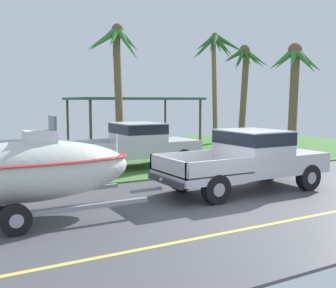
{
  "coord_description": "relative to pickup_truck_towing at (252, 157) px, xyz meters",
  "views": [
    {
      "loc": [
        -6.4,
        -8.44,
        2.74
      ],
      "look_at": [
        -0.85,
        1.52,
        1.53
      ],
      "focal_mm": 43.79,
      "sensor_mm": 36.0,
      "label": 1
    }
  ],
  "objects": [
    {
      "name": "ground",
      "position": [
        -1.9,
        7.21,
        -1.04
      ],
      "size": [
        36.0,
        22.0,
        0.11
      ],
      "color": "#4C4C51"
    },
    {
      "name": "parked_sedan_near",
      "position": [
        -6.26,
        4.71,
        -0.36
      ],
      "size": [
        4.68,
        1.84,
        1.38
      ],
      "color": "beige",
      "rests_on": "ground"
    },
    {
      "name": "palm_tree_near_left",
      "position": [
        -0.56,
        9.55,
        4.0
      ],
      "size": [
        2.85,
        3.01,
        6.51
      ],
      "color": "brown",
      "rests_on": "ground"
    },
    {
      "name": "pickup_truck_towing",
      "position": [
        0.0,
        0.0,
        0.0
      ],
      "size": [
        5.51,
        2.1,
        1.85
      ],
      "color": "silver",
      "rests_on": "ground"
    },
    {
      "name": "carport_awning",
      "position": [
        1.79,
        12.76,
        1.76
      ],
      "size": [
        7.22,
        4.8,
        2.92
      ],
      "color": "#4C4238",
      "rests_on": "ground"
    },
    {
      "name": "palm_tree_far_left",
      "position": [
        9.93,
        12.47,
        3.78
      ],
      "size": [
        3.19,
        3.2,
        6.52
      ],
      "color": "brown",
      "rests_on": "ground"
    },
    {
      "name": "palm_tree_near_right",
      "position": [
        7.37,
        5.41,
        3.11
      ],
      "size": [
        3.19,
        2.52,
        5.61
      ],
      "color": "brown",
      "rests_on": "ground"
    },
    {
      "name": "parked_pickup_background",
      "position": [
        -1.4,
        5.33,
        0.01
      ],
      "size": [
        5.88,
        2.14,
        1.86
      ],
      "color": "silver",
      "rests_on": "ground"
    },
    {
      "name": "boat_on_trailer",
      "position": [
        -6.57,
        0.0,
        0.11
      ],
      "size": [
        6.07,
        2.22,
        2.39
      ],
      "color": "gray",
      "rests_on": "ground"
    },
    {
      "name": "palm_tree_far_right",
      "position": [
        6.9,
        11.56,
        4.57
      ],
      "size": [
        3.52,
        2.78,
        6.94
      ],
      "color": "brown",
      "rests_on": "ground"
    }
  ]
}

